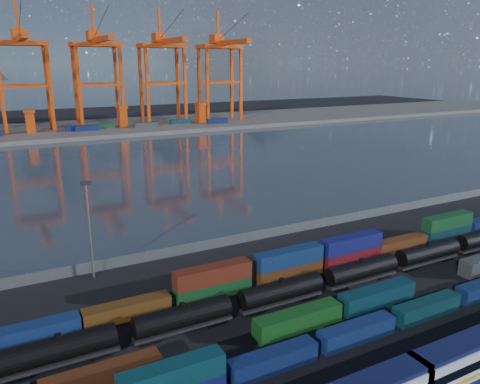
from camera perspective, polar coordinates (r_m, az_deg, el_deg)
name	(u,v)px	position (r m, az deg, el deg)	size (l,w,h in m)	color
ground	(334,303)	(73.35, 11.40, -13.13)	(700.00, 700.00, 0.00)	black
harbor_water	(137,169)	(163.40, -12.49, 2.78)	(700.00, 700.00, 0.00)	#313A47
far_quay	(81,129)	(264.57, -18.83, 7.27)	(700.00, 70.00, 2.00)	#514F4C
container_row_south	(296,349)	(59.27, 6.82, -18.45)	(139.09, 2.30, 4.90)	#3F4245
container_row_mid	(405,286)	(77.36, 19.50, -10.79)	(142.84, 2.63, 5.60)	#47494D
container_row_north	(343,255)	(85.30, 12.50, -7.48)	(141.52, 2.48, 5.29)	navy
tanker_string	(323,281)	(74.94, 10.10, -10.60)	(122.23, 2.95, 4.22)	black
waterfront_fence	(245,238)	(94.02, 0.58, -5.58)	(160.12, 0.12, 2.20)	#595B5E
yard_light_mast	(89,225)	(80.11, -17.91, -3.84)	(1.60, 0.40, 16.60)	slate
gantry_cranes	(60,54)	(254.74, -21.04, 15.38)	(199.44, 46.92, 63.54)	#E54710
quay_containers	(63,129)	(248.44, -20.81, 7.15)	(172.58, 10.99, 2.60)	navy
straddle_carriers	(78,118)	(253.58, -19.14, 8.48)	(140.00, 7.00, 11.10)	#E54710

